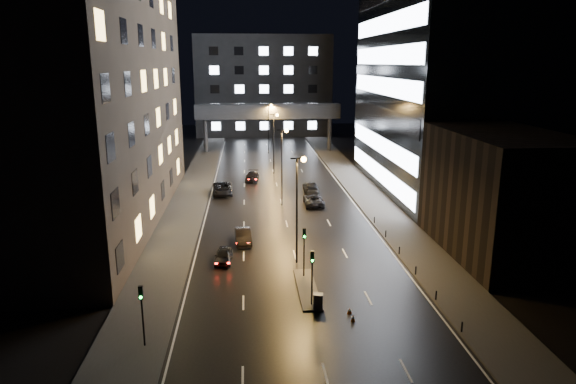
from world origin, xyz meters
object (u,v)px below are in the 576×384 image
Objects in this scene: utility_cabinet at (318,301)px; car_toward_b at (311,187)px; car_toward_a at (314,200)px; car_away_c at (223,189)px; car_away_a at (223,256)px; car_away_b at (243,236)px; car_away_d at (252,177)px.

car_toward_b is at bearing 95.00° from utility_cabinet.
utility_cabinet is (-3.47, -29.43, 0.02)m from car_toward_a.
utility_cabinet is at bearing -79.80° from car_away_c.
car_away_a is 0.85× the size of car_away_b.
car_toward_b is (12.76, 0.46, -0.08)m from car_away_c.
car_away_c is (-1.18, 25.88, 0.17)m from car_away_a.
utility_cabinet is at bearing -73.94° from car_away_b.
car_away_b is 23.25m from car_toward_b.
car_toward_a is 1.03× the size of car_toward_b.
car_away_d is 0.92× the size of car_toward_a.
car_away_c reaches higher than utility_cabinet.
car_away_a is at bearing -89.83° from car_away_d.
car_away_b reaches higher than car_toward_a.
car_away_c is 37.27m from utility_cabinet.
car_away_b is at bearing 73.71° from car_away_a.
car_away_d is at bearing -61.69° from car_toward_a.
car_away_d is 0.95× the size of car_toward_b.
car_away_a is 5.53m from car_away_b.
car_away_a is 0.79× the size of car_away_d.
car_toward_b is (9.74, 21.11, -0.01)m from car_away_b.
car_away_b is 0.77× the size of car_away_c.
car_toward_a is at bearing 94.47° from utility_cabinet.
utility_cabinet is (-3.98, -36.68, 0.01)m from car_toward_b.
car_away_b is 28.92m from car_away_d.
car_toward_a is at bearing -32.46° from car_away_c.
utility_cabinet is at bearing 85.05° from car_toward_b.
car_away_c is at bearing 114.81° from utility_cabinet.
car_toward_b is (8.42, -7.78, 0.04)m from car_away_d.
car_away_a is at bearing 137.46° from utility_cabinet.
car_away_d is (1.32, 28.89, -0.04)m from car_away_b.
car_away_a is 0.73× the size of car_toward_a.
car_toward_b is (11.57, 26.33, 0.09)m from car_away_a.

